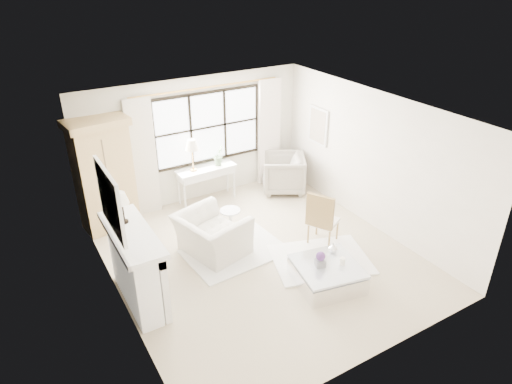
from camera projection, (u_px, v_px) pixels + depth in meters
floor at (262, 257)px, 8.25m from camera, size 5.50×5.50×0.00m
ceiling at (263, 113)px, 7.01m from camera, size 5.50×5.50×0.00m
wall_back at (195, 140)px, 9.73m from camera, size 5.00×0.00×5.00m
wall_front at (380, 279)px, 5.53m from camera, size 5.00×0.00×5.00m
wall_left at (113, 231)px, 6.50m from camera, size 0.00×5.50×5.50m
wall_right at (373, 161)px, 8.76m from camera, size 0.00×5.50×5.50m
window_pane at (208, 127)px, 9.74m from camera, size 2.40×0.02×1.50m
window_frame at (208, 127)px, 9.73m from camera, size 2.50×0.04×1.50m
curtain_rod at (207, 87)px, 9.30m from camera, size 3.30×0.04×0.04m
curtain_left at (143, 158)px, 9.16m from camera, size 0.55×0.10×2.47m
curtain_right at (269, 132)px, 10.53m from camera, size 0.55×0.10×2.47m
fireplace at (134, 267)px, 6.92m from camera, size 0.58×1.66×1.26m
mirror_frame at (110, 201)px, 6.28m from camera, size 0.05×1.15×0.95m
mirror_glass at (112, 200)px, 6.30m from camera, size 0.02×1.00×0.80m
art_frame at (318, 126)px, 9.96m from camera, size 0.04×0.62×0.82m
art_canvas at (318, 126)px, 9.95m from camera, size 0.01×0.52×0.72m
mantel_lamp at (121, 199)px, 6.71m from camera, size 0.22×0.22×0.51m
armoire at (104, 174)px, 8.71m from camera, size 1.20×0.83×2.24m
console_table at (207, 184)px, 9.99m from camera, size 1.32×0.50×0.80m
console_lamp at (192, 146)px, 9.43m from camera, size 0.28×0.28×0.69m
orchid_plant at (219, 155)px, 9.86m from camera, size 0.31×0.30×0.44m
side_table at (230, 218)px, 8.84m from camera, size 0.40×0.40×0.51m
rug_left at (235, 251)px, 8.38m from camera, size 1.84×1.36×0.03m
rug_right at (320, 259)px, 8.16m from camera, size 1.99×1.72×0.03m
club_armchair at (212, 235)px, 8.20m from camera, size 1.29×1.40×0.77m
wingback_chair at (283, 173)px, 10.44m from camera, size 1.28×1.27×0.86m
french_chair at (323, 229)px, 8.52m from camera, size 0.66×0.65×1.08m
coffee_table at (327, 275)px, 7.49m from camera, size 1.17×1.17×0.38m
planter_box at (320, 263)px, 7.35m from camera, size 0.20×0.20×0.11m
planter_flowers at (321, 256)px, 7.29m from camera, size 0.15×0.15×0.15m
pillar_candle at (342, 261)px, 7.39m from camera, size 0.09×0.09×0.12m
coffee_vase at (333, 248)px, 7.69m from camera, size 0.17×0.17×0.17m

